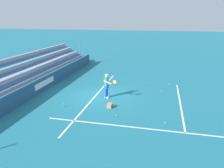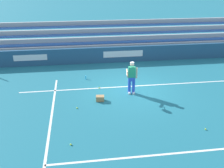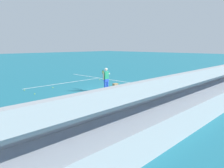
# 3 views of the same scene
# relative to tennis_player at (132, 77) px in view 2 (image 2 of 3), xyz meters

# --- Properties ---
(ground_plane) EXTENTS (160.00, 160.00, 0.00)m
(ground_plane) POSITION_rel_tennis_player_xyz_m (-0.11, -0.39, -0.89)
(ground_plane) COLOR #1E6B7F
(court_baseline_white) EXTENTS (12.00, 0.10, 0.01)m
(court_baseline_white) POSITION_rel_tennis_player_xyz_m (-0.11, -0.89, -0.89)
(court_baseline_white) COLOR white
(court_baseline_white) RESTS_ON ground
(court_sideline_white) EXTENTS (0.10, 12.00, 0.01)m
(court_sideline_white) POSITION_rel_tennis_player_xyz_m (4.00, 3.61, -0.89)
(court_sideline_white) COLOR white
(court_sideline_white) RESTS_ON ground
(court_service_line_white) EXTENTS (8.22, 0.10, 0.01)m
(court_service_line_white) POSITION_rel_tennis_player_xyz_m (-0.11, 5.11, -0.89)
(court_service_line_white) COLOR white
(court_service_line_white) RESTS_ON ground
(back_wall_sponsor_board) EXTENTS (22.59, 0.25, 1.10)m
(back_wall_sponsor_board) POSITION_rel_tennis_player_xyz_m (-0.10, -5.28, -0.34)
(back_wall_sponsor_board) COLOR navy
(back_wall_sponsor_board) RESTS_ON ground
(bleacher_stand) EXTENTS (21.46, 2.40, 2.95)m
(bleacher_stand) POSITION_rel_tennis_player_xyz_m (-0.11, -7.11, -0.17)
(bleacher_stand) COLOR #9EA3A8
(bleacher_stand) RESTS_ON ground
(tennis_player) EXTENTS (0.67, 0.97, 1.71)m
(tennis_player) POSITION_rel_tennis_player_xyz_m (0.00, 0.00, 0.00)
(tennis_player) COLOR blue
(tennis_player) RESTS_ON ground
(ball_box_cardboard) EXTENTS (0.43, 0.34, 0.26)m
(ball_box_cardboard) POSITION_rel_tennis_player_xyz_m (1.71, 0.64, -0.76)
(ball_box_cardboard) COLOR #A87F51
(ball_box_cardboard) RESTS_ON ground
(tennis_ball_midcourt) EXTENTS (0.07, 0.07, 0.07)m
(tennis_ball_midcourt) POSITION_rel_tennis_player_xyz_m (3.14, 4.11, -0.86)
(tennis_ball_midcourt) COLOR #CCE533
(tennis_ball_midcourt) RESTS_ON ground
(tennis_ball_toward_net) EXTENTS (0.07, 0.07, 0.07)m
(tennis_ball_toward_net) POSITION_rel_tennis_player_xyz_m (2.86, 1.31, -0.86)
(tennis_ball_toward_net) COLOR #CCE533
(tennis_ball_toward_net) RESTS_ON ground
(tennis_ball_far_right) EXTENTS (0.07, 0.07, 0.07)m
(tennis_ball_far_right) POSITION_rel_tennis_player_xyz_m (-2.27, 3.85, -0.86)
(tennis_ball_far_right) COLOR #CCE533
(tennis_ball_far_right) RESTS_ON ground
(tennis_ball_near_player) EXTENTS (0.07, 0.07, 0.07)m
(tennis_ball_near_player) POSITION_rel_tennis_player_xyz_m (1.61, -0.86, -0.86)
(tennis_ball_near_player) COLOR #CCE533
(tennis_ball_near_player) RESTS_ON ground
(water_bottle) EXTENTS (0.07, 0.07, 0.22)m
(water_bottle) POSITION_rel_tennis_player_xyz_m (2.28, -2.32, -0.78)
(water_bottle) COLOR #33B2E5
(water_bottle) RESTS_ON ground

